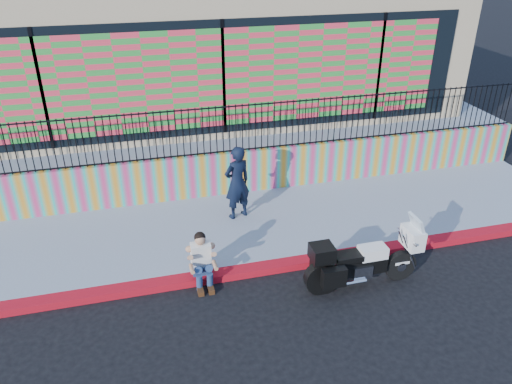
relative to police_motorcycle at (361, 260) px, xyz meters
name	(u,v)px	position (x,y,z in m)	size (l,w,h in m)	color
ground	(268,271)	(-1.57, 0.89, -0.58)	(90.00, 90.00, 0.00)	black
red_curb	(268,268)	(-1.57, 0.89, -0.51)	(16.00, 0.30, 0.15)	#B30C16
sidewalk	(248,226)	(-1.57, 2.54, -0.51)	(16.00, 3.00, 0.15)	gray
mural_wall	(233,172)	(-1.57, 4.14, 0.12)	(16.00, 0.20, 1.10)	#D83872
metal_fence	(232,129)	(-1.57, 4.14, 1.27)	(15.80, 0.04, 1.20)	black
elevated_platform	(201,112)	(-1.57, 9.24, 0.04)	(16.00, 10.00, 1.25)	gray
storefront_building	(198,33)	(-1.57, 9.02, 2.67)	(14.00, 8.06, 4.00)	tan
police_motorcycle	(361,260)	(0.00, 0.00, 0.00)	(2.23, 0.74, 1.39)	black
police_officer	(237,183)	(-1.73, 2.90, 0.44)	(0.64, 0.42, 1.75)	black
seated_man	(202,265)	(-2.89, 0.80, -0.13)	(0.54, 0.71, 1.06)	navy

